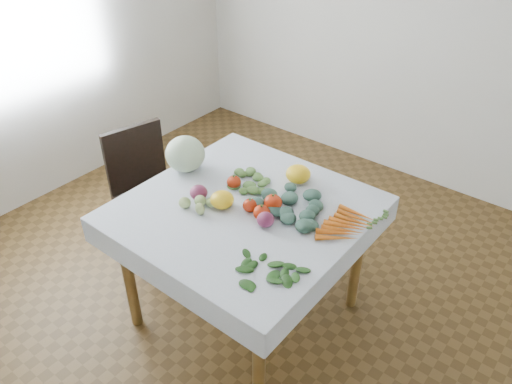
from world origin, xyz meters
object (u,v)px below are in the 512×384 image
Objects in this scene: heirloom_back at (298,174)px; chair at (145,184)px; table at (245,223)px; carrot_bunch at (347,225)px; cabbage at (185,154)px.

chair is at bearing -163.76° from heirloom_back.
chair and heirloom_back have the same top height.
carrot_bunch is (0.48, 0.17, 0.12)m from table.
cabbage is at bearing -0.60° from chair.
cabbage is at bearing -152.94° from heirloom_back.
cabbage is 0.97m from carrot_bunch.
table is at bearing -5.10° from chair.
table is 1.18× the size of chair.
heirloom_back is at bearing 155.76° from carrot_bunch.
carrot_bunch is at bearing -24.24° from heirloom_back.
cabbage is (-0.48, 0.07, 0.20)m from table.
cabbage is 1.63× the size of heirloom_back.
table is at bearing -160.04° from carrot_bunch.
table is 4.62× the size of cabbage.
table is 0.52m from carrot_bunch.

